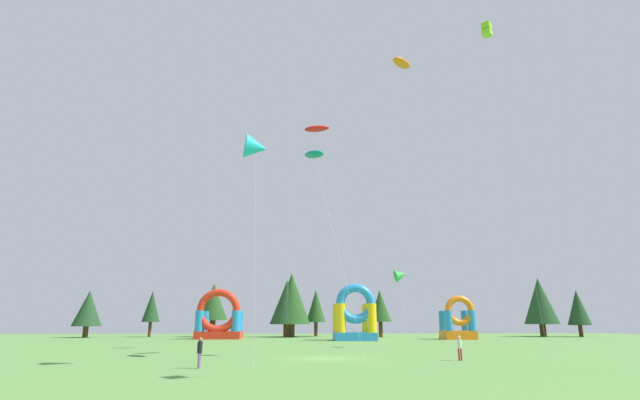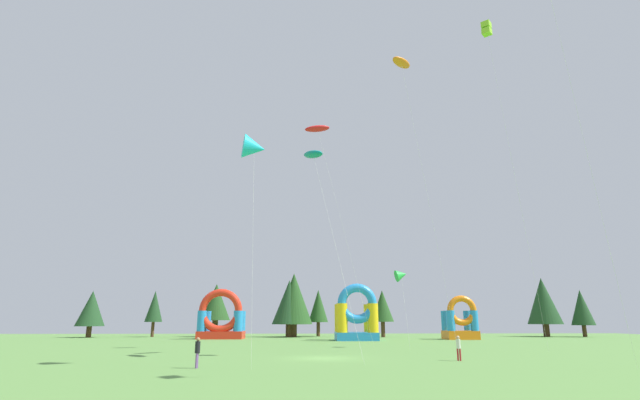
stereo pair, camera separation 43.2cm
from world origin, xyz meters
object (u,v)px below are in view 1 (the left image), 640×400
object	(u,v)px
person_near_camera	(459,346)
inflatable_blue_arch	(355,319)
kite_cyan_delta	(256,147)
kite_green_delta	(401,275)
inflatable_red_slide	(458,323)
kite_lime_box	(487,31)
person_far_side	(200,350)
kite_teal_parafoil	(314,154)
kite_orange_parafoil	(402,64)
inflatable_orange_dome	(219,321)
kite_red_parafoil	(317,129)

from	to	relation	value
person_near_camera	inflatable_blue_arch	world-z (taller)	inflatable_blue_arch
kite_cyan_delta	person_near_camera	distance (m)	18.77
kite_green_delta	inflatable_red_slide	xyz separation A→B (m)	(11.78, 18.82, -4.83)
kite_lime_box	person_far_side	size ratio (longest dim) A/B	16.18
kite_green_delta	person_far_side	bearing A→B (deg)	-128.79
kite_teal_parafoil	kite_orange_parafoil	distance (m)	12.23
person_far_side	inflatable_red_slide	bearing A→B (deg)	150.27
inflatable_red_slide	person_near_camera	bearing A→B (deg)	-108.40
person_near_camera	inflatable_blue_arch	size ratio (longest dim) A/B	0.22
inflatable_blue_arch	inflatable_orange_dome	distance (m)	19.19
kite_lime_box	kite_red_parafoil	bearing A→B (deg)	141.82
kite_green_delta	kite_red_parafoil	distance (m)	17.01
kite_cyan_delta	kite_red_parafoil	distance (m)	18.15
person_near_camera	inflatable_red_slide	world-z (taller)	inflatable_red_slide
kite_teal_parafoil	person_far_side	bearing A→B (deg)	-131.43
kite_red_parafoil	inflatable_orange_dome	bearing A→B (deg)	117.97
kite_orange_parafoil	inflatable_blue_arch	distance (m)	34.08
kite_orange_parafoil	person_near_camera	world-z (taller)	kite_orange_parafoil
kite_green_delta	kite_red_parafoil	xyz separation A→B (m)	(-8.49, -2.26, 14.56)
inflatable_blue_arch	inflatable_red_slide	xyz separation A→B (m)	(14.57, 2.90, -0.59)
kite_teal_parafoil	inflatable_blue_arch	xyz separation A→B (m)	(6.33, 28.01, -12.58)
kite_cyan_delta	kite_teal_parafoil	bearing A→B (deg)	55.43
kite_teal_parafoil	person_far_side	distance (m)	17.43
person_near_camera	inflatable_blue_arch	xyz separation A→B (m)	(-3.23, 31.20, 1.75)
kite_lime_box	kite_red_parafoil	size ratio (longest dim) A/B	1.21
kite_orange_parafoil	kite_green_delta	bearing A→B (deg)	82.49
kite_red_parafoil	inflatable_red_slide	xyz separation A→B (m)	(20.26, 21.08, -19.39)
kite_lime_box	person_far_side	distance (m)	33.39
kite_lime_box	inflatable_blue_arch	bearing A→B (deg)	105.59
kite_teal_parafoil	inflatable_orange_dome	distance (m)	37.98
kite_orange_parafoil	inflatable_blue_arch	size ratio (longest dim) A/B	3.50
kite_teal_parafoil	kite_cyan_delta	world-z (taller)	kite_teal_parafoil
kite_cyan_delta	person_far_side	size ratio (longest dim) A/B	8.77
kite_lime_box	inflatable_red_slide	world-z (taller)	kite_lime_box
kite_cyan_delta	inflatable_orange_dome	xyz separation A→B (m)	(-7.98, 39.48, -11.28)
inflatable_orange_dome	kite_red_parafoil	bearing A→B (deg)	-62.03
kite_red_parafoil	inflatable_blue_arch	world-z (taller)	kite_red_parafoil
person_near_camera	kite_teal_parafoil	bearing A→B (deg)	172.01
kite_cyan_delta	inflatable_blue_arch	xyz separation A→B (m)	(10.36, 33.85, -10.94)
kite_teal_parafoil	inflatable_blue_arch	distance (m)	31.35
kite_orange_parafoil	person_far_side	world-z (taller)	kite_orange_parafoil
kite_teal_parafoil	inflatable_blue_arch	bearing A→B (deg)	77.26
person_far_side	inflatable_red_slide	distance (m)	47.26
kite_orange_parafoil	kite_red_parafoil	xyz separation A→B (m)	(-7.14, 7.96, -3.02)
kite_red_parafoil	inflatable_orange_dome	world-z (taller)	kite_red_parafoil
kite_teal_parafoil	inflatable_red_slide	size ratio (longest dim) A/B	2.73
person_near_camera	kite_lime_box	bearing A→B (deg)	34.66
kite_teal_parafoil	kite_red_parafoil	bearing A→B (deg)	86.26
kite_cyan_delta	inflatable_red_slide	xyz separation A→B (m)	(24.93, 36.75, -11.53)
inflatable_blue_arch	inflatable_orange_dome	size ratio (longest dim) A/B	1.05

